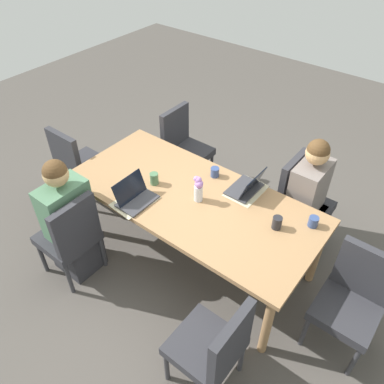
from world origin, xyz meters
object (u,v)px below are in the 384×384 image
(laptop_far_left_near, at_px, (135,197))
(chair_near_right_near, at_px, (183,144))
(chair_far_left_near, at_px, (71,234))
(person_near_left_mid, at_px, (305,202))
(laptop_near_left_mid, at_px, (247,187))
(coffee_mug_centre_right, at_px, (154,179))
(flower_vase, at_px, (198,188))
(dining_table, at_px, (192,202))
(coffee_mug_centre_left, at_px, (313,222))
(person_far_left_near, at_px, (70,224))
(coffee_mug_near_left, at_px, (215,172))
(chair_head_right_left_far, at_px, (77,162))
(chair_far_right_mid, at_px, (215,346))
(chair_head_left_right_far, at_px, (353,297))
(coffee_mug_near_right, at_px, (277,223))
(chair_near_left_mid, at_px, (300,198))

(laptop_far_left_near, bearing_deg, chair_near_right_near, -69.15)
(chair_far_left_near, xyz_separation_m, person_near_left_mid, (-1.38, -1.56, 0.03))
(laptop_near_left_mid, height_order, coffee_mug_centre_right, laptop_near_left_mid)
(chair_near_right_near, relative_size, flower_vase, 3.70)
(dining_table, bearing_deg, coffee_mug_centre_right, 10.38)
(flower_vase, bearing_deg, coffee_mug_centre_left, -160.45)
(person_far_left_near, relative_size, coffee_mug_near_left, 13.67)
(laptop_far_left_near, bearing_deg, person_far_left_near, 44.82)
(laptop_far_left_near, bearing_deg, dining_table, -134.91)
(chair_near_right_near, distance_m, coffee_mug_near_left, 0.96)
(dining_table, xyz_separation_m, laptop_far_left_near, (0.34, 0.34, 0.11))
(person_far_left_near, height_order, coffee_mug_near_left, person_far_left_near)
(laptop_far_left_near, bearing_deg, coffee_mug_near_left, -115.32)
(chair_far_left_near, bearing_deg, chair_near_right_near, -85.98)
(chair_head_right_left_far, height_order, laptop_far_left_near, laptop_far_left_near)
(chair_far_right_mid, height_order, coffee_mug_centre_right, chair_far_right_mid)
(person_near_left_mid, distance_m, chair_head_left_right_far, 1.00)
(chair_near_right_near, bearing_deg, chair_far_right_mid, 134.09)
(dining_table, xyz_separation_m, person_far_left_near, (0.74, 0.74, -0.14))
(coffee_mug_near_left, height_order, coffee_mug_centre_left, coffee_mug_near_left)
(chair_far_right_mid, relative_size, laptop_near_left_mid, 2.81)
(flower_vase, bearing_deg, chair_near_right_near, -44.71)
(person_near_left_mid, distance_m, coffee_mug_centre_right, 1.39)
(laptop_far_left_near, distance_m, laptop_near_left_mid, 0.95)
(coffee_mug_near_right, relative_size, coffee_mug_centre_right, 0.98)
(chair_near_left_mid, xyz_separation_m, coffee_mug_near_right, (-0.10, 0.70, 0.29))
(laptop_far_left_near, bearing_deg, chair_head_right_left_far, -11.91)
(chair_head_left_right_far, bearing_deg, person_near_left_mid, -44.11)
(chair_near_left_mid, height_order, coffee_mug_centre_left, chair_near_left_mid)
(chair_far_left_near, bearing_deg, person_near_left_mid, -131.51)
(laptop_far_left_near, height_order, coffee_mug_near_left, laptop_far_left_near)
(coffee_mug_near_left, bearing_deg, coffee_mug_centre_left, 177.74)
(chair_far_left_near, xyz_separation_m, chair_near_right_near, (0.12, -1.65, 0.00))
(chair_head_left_right_far, xyz_separation_m, flower_vase, (1.36, 0.07, 0.37))
(flower_vase, bearing_deg, chair_far_left_near, 47.30)
(chair_head_right_left_far, xyz_separation_m, coffee_mug_centre_left, (-2.40, -0.41, 0.28))
(chair_head_right_left_far, relative_size, chair_near_right_near, 1.00)
(person_near_left_mid, bearing_deg, dining_table, 46.80)
(chair_far_left_near, height_order, flower_vase, flower_vase)
(laptop_far_left_near, bearing_deg, coffee_mug_near_right, -157.08)
(chair_near_right_near, distance_m, laptop_near_left_mid, 1.25)
(chair_far_right_mid, xyz_separation_m, laptop_far_left_near, (1.19, -0.52, 0.28))
(chair_head_right_left_far, height_order, chair_far_right_mid, same)
(coffee_mug_centre_left, bearing_deg, chair_far_right_mid, 85.56)
(flower_vase, bearing_deg, dining_table, -2.71)
(flower_vase, bearing_deg, laptop_near_left_mid, -126.27)
(chair_near_left_mid, height_order, person_near_left_mid, person_near_left_mid)
(chair_near_left_mid, xyz_separation_m, laptop_near_left_mid, (0.32, 0.48, 0.28))
(laptop_near_left_mid, relative_size, coffee_mug_near_right, 3.01)
(dining_table, distance_m, coffee_mug_centre_left, 1.00)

